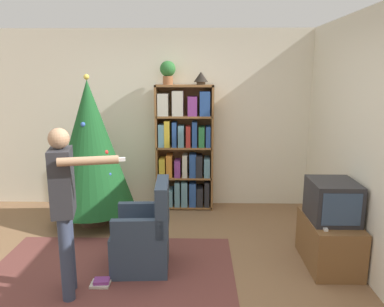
% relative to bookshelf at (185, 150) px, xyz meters
% --- Properties ---
extents(ground_plane, '(14.00, 14.00, 0.00)m').
position_rel_bookshelf_xyz_m(ground_plane, '(-0.20, -2.06, -0.88)').
color(ground_plane, '#846042').
extents(wall_back, '(8.00, 0.10, 2.60)m').
position_rel_bookshelf_xyz_m(wall_back, '(-0.20, 0.24, 0.42)').
color(wall_back, silver).
rests_on(wall_back, ground_plane).
extents(area_rug, '(2.48, 1.87, 0.01)m').
position_rel_bookshelf_xyz_m(area_rug, '(-0.67, -2.04, -0.88)').
color(area_rug, brown).
rests_on(area_rug, ground_plane).
extents(bookshelf, '(0.83, 0.31, 1.81)m').
position_rel_bookshelf_xyz_m(bookshelf, '(0.00, 0.00, 0.00)').
color(bookshelf, brown).
rests_on(bookshelf, ground_plane).
extents(tv_stand, '(0.48, 0.80, 0.50)m').
position_rel_bookshelf_xyz_m(tv_stand, '(1.57, -1.68, -0.63)').
color(tv_stand, brown).
rests_on(tv_stand, ground_plane).
extents(television, '(0.45, 0.52, 0.41)m').
position_rel_bookshelf_xyz_m(television, '(1.57, -1.69, -0.18)').
color(television, '#28282D').
rests_on(television, tv_stand).
extents(game_remote, '(0.04, 0.12, 0.02)m').
position_rel_bookshelf_xyz_m(game_remote, '(1.43, -1.93, -0.37)').
color(game_remote, white).
rests_on(game_remote, tv_stand).
extents(christmas_tree, '(1.10, 1.10, 1.96)m').
position_rel_bookshelf_xyz_m(christmas_tree, '(-1.19, -0.65, 0.17)').
color(christmas_tree, '#4C3323').
rests_on(christmas_tree, ground_plane).
extents(armchair, '(0.60, 0.59, 0.92)m').
position_rel_bookshelf_xyz_m(armchair, '(-0.34, -1.79, -0.56)').
color(armchair, '#334256').
rests_on(armchair, ground_plane).
extents(standing_person, '(0.70, 0.46, 1.53)m').
position_rel_bookshelf_xyz_m(standing_person, '(-0.95, -2.29, 0.02)').
color(standing_person, '#38425B').
rests_on(standing_person, ground_plane).
extents(potted_plant, '(0.22, 0.22, 0.33)m').
position_rel_bookshelf_xyz_m(potted_plant, '(-0.23, 0.01, 1.12)').
color(potted_plant, '#935B38').
rests_on(potted_plant, bookshelf).
extents(table_lamp, '(0.20, 0.20, 0.18)m').
position_rel_bookshelf_xyz_m(table_lamp, '(0.23, 0.01, 1.03)').
color(table_lamp, '#473828').
rests_on(table_lamp, bookshelf).
extents(book_pile_near_tree, '(0.22, 0.19, 0.10)m').
position_rel_bookshelf_xyz_m(book_pile_near_tree, '(-0.75, -0.98, -0.83)').
color(book_pile_near_tree, '#5B899E').
rests_on(book_pile_near_tree, ground_plane).
extents(book_pile_by_chair, '(0.18, 0.15, 0.06)m').
position_rel_bookshelf_xyz_m(book_pile_by_chair, '(-0.71, -2.14, -0.86)').
color(book_pile_by_chair, beige).
rests_on(book_pile_by_chair, ground_plane).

